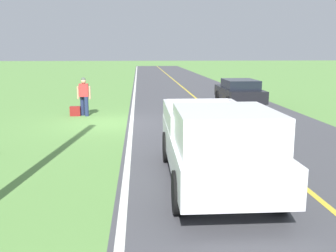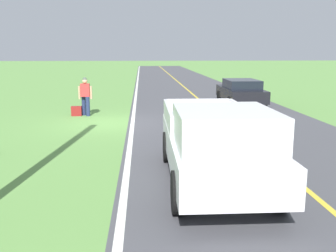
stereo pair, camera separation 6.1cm
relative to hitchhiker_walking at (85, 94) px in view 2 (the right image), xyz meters
The scene contains 8 objects.
ground_plane 2.56m from the hitchhiker_walking, 123.10° to the left, with size 200.00×200.00×0.00m, color #609347.
road_surface 6.43m from the hitchhiker_walking, 161.83° to the left, with size 8.12×120.00×0.00m, color #47474C.
lane_edge_line 3.09m from the hitchhiker_walking, 137.45° to the left, with size 0.16×117.60×0.00m, color silver.
lane_centre_line 6.43m from the hitchhiker_walking, 161.83° to the left, with size 0.14×117.60×0.00m, color gold.
hitchhiker_walking is the anchor object (origin of this frame).
suitcase_carried 0.87m from the hitchhiker_walking, 10.59° to the left, with size 0.20×0.46×0.44m, color maroon.
pickup_truck_passing 10.32m from the hitchhiker_walking, 113.62° to the left, with size 2.15×5.42×1.82m.
sedan_near_oncoming 8.35m from the hitchhiker_walking, 161.07° to the right, with size 1.97×4.42×1.41m.
Camera 2 is at (-1.26, 15.29, 2.91)m, focal length 40.30 mm.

